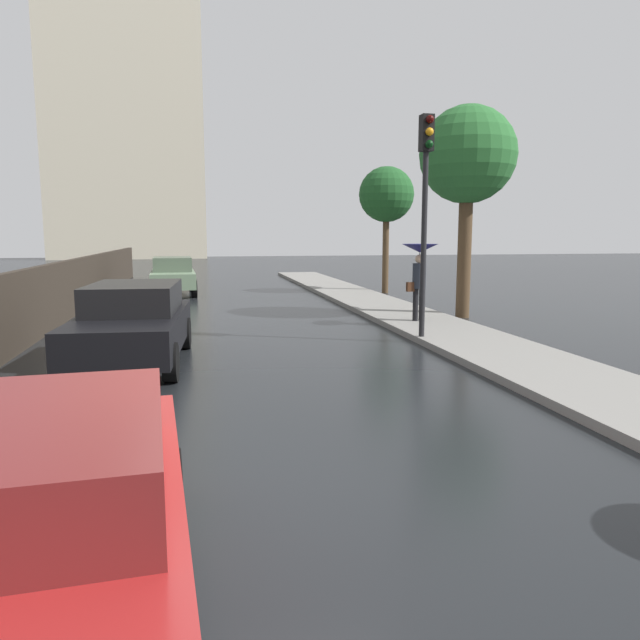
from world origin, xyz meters
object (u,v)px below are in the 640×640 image
(car_green_near_kerb, at_px, (173,275))
(street_tree_mid, at_px, (468,157))
(pedestrian_with_umbrella_far, at_px, (419,262))
(car_red_mid_road, at_px, (21,525))
(traffic_light, at_px, (426,186))
(street_tree_near, at_px, (386,195))
(car_black_far_ahead, at_px, (134,322))

(car_green_near_kerb, height_order, street_tree_mid, street_tree_mid)
(pedestrian_with_umbrella_far, relative_size, street_tree_mid, 0.34)
(car_green_near_kerb, distance_m, pedestrian_with_umbrella_far, 11.74)
(car_green_near_kerb, distance_m, car_red_mid_road, 20.73)
(car_green_near_kerb, height_order, car_red_mid_road, car_green_near_kerb)
(traffic_light, bearing_deg, car_red_mid_road, -123.91)
(street_tree_near, distance_m, street_tree_mid, 7.35)
(car_black_far_ahead, height_order, traffic_light, traffic_light)
(car_green_near_kerb, relative_size, street_tree_mid, 0.67)
(street_tree_near, bearing_deg, car_black_far_ahead, -126.06)
(pedestrian_with_umbrella_far, xyz_separation_m, street_tree_mid, (1.83, 1.27, 2.82))
(traffic_light, bearing_deg, street_tree_mid, 53.78)
(street_tree_near, bearing_deg, street_tree_mid, -90.29)
(street_tree_near, bearing_deg, pedestrian_with_umbrella_far, -102.27)
(street_tree_near, xyz_separation_m, street_tree_mid, (-0.04, -7.33, 0.59))
(car_red_mid_road, height_order, car_black_far_ahead, car_black_far_ahead)
(car_red_mid_road, distance_m, car_black_far_ahead, 7.75)
(car_black_far_ahead, relative_size, pedestrian_with_umbrella_far, 2.25)
(car_green_near_kerb, xyz_separation_m, traffic_light, (5.75, -12.03, 2.61))
(pedestrian_with_umbrella_far, distance_m, street_tree_mid, 3.60)
(traffic_light, distance_m, street_tree_mid, 4.59)
(car_red_mid_road, distance_m, pedestrian_with_umbrella_far, 12.91)
(car_black_far_ahead, xyz_separation_m, traffic_light, (5.98, 0.95, 2.61))
(traffic_light, bearing_deg, pedestrian_with_umbrella_far, 70.97)
(street_tree_near, bearing_deg, car_green_near_kerb, 172.52)
(car_red_mid_road, relative_size, street_tree_near, 0.81)
(street_tree_near, bearing_deg, traffic_light, -103.74)
(car_red_mid_road, xyz_separation_m, street_tree_mid, (8.48, 12.30, 3.76))
(pedestrian_with_umbrella_far, distance_m, traffic_light, 3.00)
(car_black_far_ahead, relative_size, street_tree_near, 0.89)
(car_green_near_kerb, relative_size, traffic_light, 0.84)
(car_red_mid_road, distance_m, street_tree_mid, 15.41)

